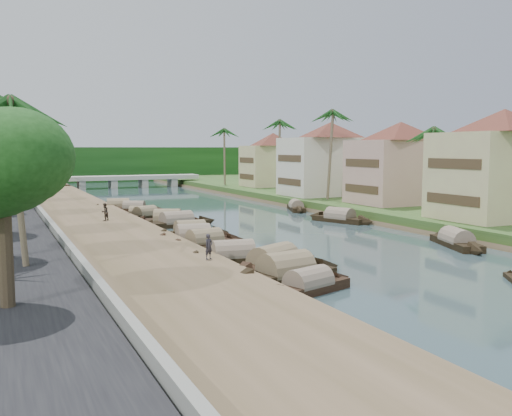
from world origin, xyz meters
name	(u,v)px	position (x,y,z in m)	size (l,w,h in m)	color
ground	(315,241)	(0.00, 0.00, 0.00)	(220.00, 220.00, 0.00)	#34494E
left_bank	(83,220)	(-16.00, 20.00, 0.40)	(10.00, 180.00, 0.80)	brown
right_bank	(363,204)	(19.00, 20.00, 0.60)	(16.00, 180.00, 1.20)	#2B4A1D
retaining_wall	(40,212)	(-20.20, 20.00, 1.35)	(0.40, 180.00, 1.10)	gray
treeline	(103,164)	(0.00, 100.00, 4.00)	(120.00, 14.00, 8.00)	#11370F
bridge	(128,179)	(0.00, 72.00, 1.72)	(28.00, 4.00, 2.40)	#A0A095
building_near	(503,163)	(18.99, -2.00, 6.38)	(14.85, 14.85, 10.20)	beige
building_mid	(400,162)	(19.99, 14.00, 6.13)	(14.11, 14.11, 9.70)	tan
building_far	(330,158)	(18.99, 28.00, 6.38)	(15.59, 15.59, 10.20)	beige
building_distant	(273,159)	(19.99, 48.00, 5.88)	(12.62, 12.62, 9.20)	beige
sampan_0	(308,286)	(-9.14, -14.62, 0.41)	(7.34, 3.65, 1.95)	black
sampan_1	(286,273)	(-8.81, -11.39, 0.42)	(8.90, 3.50, 2.54)	black
sampan_2	(273,263)	(-8.20, -8.53, 0.42)	(9.06, 6.04, 2.42)	black
sampan_3	(233,256)	(-9.60, -5.11, 0.42)	(8.40, 2.76, 2.22)	black
sampan_4	(205,242)	(-9.42, 1.09, 0.41)	(7.73, 2.96, 2.16)	black
sampan_5	(190,234)	(-9.05, 5.82, 0.42)	(7.45, 2.22, 2.35)	black
sampan_6	(193,238)	(-9.57, 3.45, 0.42)	(8.05, 2.76, 2.34)	black
sampan_7	(191,233)	(-8.79, 6.31, 0.40)	(6.68, 3.38, 1.82)	black
sampan_8	(168,221)	(-8.34, 15.30, 0.42)	(7.90, 4.98, 2.40)	black
sampan_9	(177,222)	(-7.90, 13.59, 0.42)	(9.12, 3.04, 2.26)	black
sampan_10	(140,214)	(-9.52, 22.13, 0.41)	(6.60, 4.25, 1.89)	black
sampan_11	(145,215)	(-9.16, 21.22, 0.41)	(6.92, 4.45, 2.03)	black
sampan_12	(134,208)	(-8.66, 28.90, 0.40)	(7.28, 4.75, 1.85)	black
sampan_13	(118,207)	(-10.18, 30.91, 0.42)	(8.21, 3.31, 2.20)	black
sampan_14	(456,241)	(8.81, -6.92, 0.41)	(4.51, 8.85, 2.15)	black
sampan_15	(340,218)	(8.85, 9.80, 0.42)	(4.62, 8.46, 2.25)	black
sampan_16	(296,207)	(10.05, 21.56, 0.41)	(4.03, 7.75, 1.93)	black
canoe_1	(223,249)	(-8.55, -0.60, 0.10)	(4.34, 1.44, 0.69)	black
canoe_2	(132,216)	(-10.05, 23.79, 0.10)	(5.43, 1.34, 0.78)	black
palm_1	(433,131)	(16.00, 4.09, 9.46)	(3.20, 3.20, 10.00)	brown
palm_2	(330,114)	(15.00, 21.93, 12.15)	(3.20, 3.20, 12.79)	brown
palm_3	(279,123)	(16.00, 37.86, 11.63)	(3.20, 3.20, 12.25)	brown
palm_4	(17,105)	(-23.00, -7.85, 10.05)	(3.20, 3.20, 10.40)	brown
palm_6	(13,122)	(-22.00, 28.97, 10.72)	(3.20, 3.20, 11.09)	brown
palm_7	(224,131)	(14.00, 55.59, 10.85)	(3.20, 3.20, 11.44)	brown
palm_8	(16,124)	(-20.50, 61.62, 11.68)	(3.20, 3.20, 12.09)	brown
tree_0	(2,166)	(-24.00, -16.09, 7.06)	(4.80, 4.80, 7.73)	#473B28
tree_6	(358,159)	(24.00, 28.46, 6.21)	(4.80, 4.80, 7.07)	#473B28
person_near	(209,247)	(-12.15, -7.29, 1.60)	(0.58, 0.38, 1.60)	#27252D
person_far	(105,212)	(-14.64, 15.08, 1.65)	(0.83, 0.64, 1.70)	#382E27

